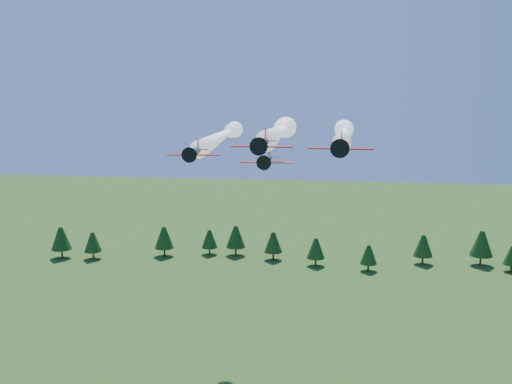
# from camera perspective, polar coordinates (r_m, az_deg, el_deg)

# --- Properties ---
(plane_lead) EXTENTS (7.03, 43.78, 3.70)m
(plane_lead) POSITION_cam_1_polar(r_m,az_deg,el_deg) (88.62, 2.42, 6.16)
(plane_lead) COLOR black
(plane_lead) RESTS_ON ground
(plane_left) EXTENTS (9.76, 60.75, 3.70)m
(plane_left) POSITION_cam_1_polar(r_m,az_deg,el_deg) (108.75, -3.29, 5.72)
(plane_left) COLOR black
(plane_left) RESTS_ON ground
(plane_right) EXTENTS (8.38, 44.14, 3.70)m
(plane_right) POSITION_cam_1_polar(r_m,az_deg,el_deg) (97.97, 8.82, 5.82)
(plane_right) COLOR black
(plane_right) RESTS_ON ground
(plane_slot) EXTENTS (7.49, 8.19, 2.65)m
(plane_slot) POSITION_cam_1_polar(r_m,az_deg,el_deg) (83.52, 1.08, 3.24)
(plane_slot) COLOR black
(plane_slot) RESTS_ON ground
(treeline) EXTENTS (177.51, 18.25, 11.60)m
(treeline) POSITION_cam_1_polar(r_m,az_deg,el_deg) (190.94, 5.67, -5.26)
(treeline) COLOR #382314
(treeline) RESTS_ON ground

